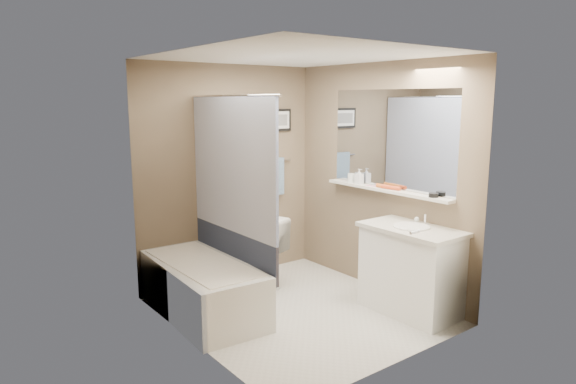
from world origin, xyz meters
TOP-DOWN VIEW (x-y plane):
  - ground at (0.00, 0.00)m, footprint 2.50×2.50m
  - ceiling at (0.00, 0.00)m, footprint 2.20×2.50m
  - wall_back at (0.00, 1.23)m, footprint 2.20×0.04m
  - wall_front at (0.00, -1.23)m, footprint 2.20×0.04m
  - wall_left at (-1.08, 0.00)m, footprint 0.04×2.50m
  - wall_right at (1.08, 0.00)m, footprint 0.04×2.50m
  - tile_surround at (-1.09, 0.50)m, footprint 0.02×1.55m
  - curtain_rod at (-0.40, 0.50)m, footprint 0.02×1.55m
  - curtain_upper at (-0.40, 0.50)m, footprint 0.03×1.45m
  - curtain_lower at (-0.40, 0.50)m, footprint 0.03×1.45m
  - mirror at (1.09, -0.15)m, footprint 0.02×1.60m
  - shelf at (1.04, -0.15)m, footprint 0.12×1.60m
  - towel_bar at (0.55, 1.22)m, footprint 0.60×0.02m
  - towel at (0.55, 1.20)m, footprint 0.34×0.05m
  - art_frame at (0.55, 1.23)m, footprint 0.62×0.02m
  - art_mat at (0.55, 1.22)m, footprint 0.56×0.00m
  - art_image at (0.55, 1.22)m, footprint 0.50×0.00m
  - door at (0.55, -1.24)m, footprint 0.80×0.02m
  - door_handle at (0.22, -1.19)m, footprint 0.10×0.02m
  - bathtub at (-0.75, 0.51)m, footprint 0.78×1.54m
  - tub_rim at (-0.75, 0.51)m, footprint 0.56×1.36m
  - toilet at (0.01, 0.83)m, footprint 0.67×0.87m
  - vanity at (0.85, -0.67)m, footprint 0.51×0.91m
  - countertop at (0.84, -0.67)m, footprint 0.54×0.96m
  - sink_basin at (0.83, -0.67)m, footprint 0.34×0.34m
  - faucet_spout at (1.03, -0.67)m, footprint 0.02×0.02m
  - faucet_knob at (1.03, -0.57)m, footprint 0.05×0.05m
  - candle_bowl_near at (1.04, -0.74)m, footprint 0.09×0.09m
  - hair_brush_front at (1.04, -0.22)m, footprint 0.07×0.22m
  - hair_brush_back at (1.04, -0.14)m, footprint 0.05×0.22m
  - pink_comb at (1.04, 0.03)m, footprint 0.05×0.16m
  - glass_jar at (1.04, 0.35)m, footprint 0.08×0.08m
  - soap_bottle at (1.04, 0.23)m, footprint 0.08×0.08m

SIDE VIEW (x-z plane):
  - ground at x=0.00m, z-range 0.00..0.00m
  - bathtub at x=-0.75m, z-range 0.00..0.50m
  - toilet at x=0.01m, z-range 0.00..0.79m
  - vanity at x=0.85m, z-range 0.00..0.80m
  - tub_rim at x=-0.75m, z-range 0.49..0.51m
  - curtain_lower at x=-0.40m, z-range 0.40..0.76m
  - countertop at x=0.84m, z-range 0.80..0.84m
  - sink_basin at x=0.83m, z-range 0.84..0.86m
  - faucet_knob at x=1.03m, z-range 0.84..0.90m
  - faucet_spout at x=1.03m, z-range 0.84..0.94m
  - tile_surround at x=-1.09m, z-range 0.00..2.00m
  - door at x=0.55m, z-range 0.00..2.00m
  - door_handle at x=0.22m, z-range 0.99..1.01m
  - shelf at x=1.04m, z-range 1.09..1.11m
  - pink_comb at x=1.04m, z-range 1.11..1.12m
  - towel at x=0.55m, z-range 0.90..1.34m
  - candle_bowl_near at x=1.04m, z-range 1.11..1.16m
  - hair_brush_front at x=1.04m, z-range 1.12..1.16m
  - hair_brush_back at x=1.04m, z-range 1.12..1.16m
  - glass_jar at x=1.04m, z-range 1.11..1.22m
  - soap_bottle at x=1.04m, z-range 1.11..1.28m
  - wall_back at x=0.00m, z-range 0.00..2.40m
  - wall_front at x=0.00m, z-range 0.00..2.40m
  - wall_left at x=-1.08m, z-range 0.00..2.40m
  - wall_right at x=1.08m, z-range 0.00..2.40m
  - towel_bar at x=0.55m, z-range 1.29..1.31m
  - curtain_upper at x=-0.40m, z-range 0.76..2.04m
  - mirror at x=1.09m, z-range 1.12..2.12m
  - art_frame at x=0.55m, z-range 1.65..1.91m
  - art_mat at x=0.55m, z-range 1.68..1.88m
  - art_image at x=0.55m, z-range 1.72..1.84m
  - curtain_rod at x=-0.40m, z-range 2.04..2.06m
  - ceiling at x=0.00m, z-range 2.36..2.40m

